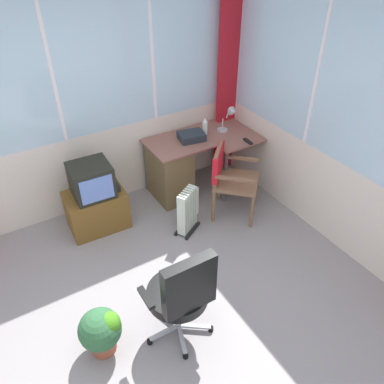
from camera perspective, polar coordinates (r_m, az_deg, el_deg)
The scene contains 14 objects.
ground at distance 3.55m, azimuth -5.11°, elevation -20.73°, with size 5.34×5.08×0.06m, color gray.
north_window_panel at distance 4.27m, azimuth -19.12°, elevation 11.46°, with size 4.34×0.07×2.57m.
east_window_panel at distance 3.83m, azimuth 24.63°, elevation 7.13°, with size 0.07×4.08×2.57m.
curtain_corner at distance 4.98m, azimuth 5.56°, elevation 16.10°, with size 0.33×0.07×2.47m, color #B21823.
desk at distance 4.72m, azimuth -2.71°, elevation 3.58°, with size 1.31×0.80×0.73m.
desk_lamp at distance 4.78m, azimuth 5.77°, elevation 11.21°, with size 0.22×0.19×0.32m.
tv_remote at distance 4.63m, azimuth 8.33°, elevation 7.48°, with size 0.04×0.15×0.02m, color black.
spray_bottle at distance 4.73m, azimuth 1.95°, elevation 9.73°, with size 0.06×0.06×0.22m.
paper_tray at distance 4.62m, azimuth -0.09°, elevation 8.30°, with size 0.30×0.23×0.09m, color #222A31.
wooden_armchair at distance 4.36m, azimuth 5.20°, elevation 2.89°, with size 0.68×0.68×0.85m.
office_chair at distance 3.06m, azimuth -1.47°, elevation -14.70°, with size 0.60×0.58×0.99m.
tv_on_stand at distance 4.37m, azimuth -14.18°, elevation -1.21°, with size 0.66×0.46×0.82m.
space_heater at distance 4.24m, azimuth -0.55°, elevation -2.65°, with size 0.36×0.30×0.54m.
potted_plant at distance 3.32m, azimuth -13.33°, elevation -19.37°, with size 0.35×0.35×0.44m.
Camera 1 is at (-0.74, -1.80, 2.94)m, focal length 35.85 mm.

